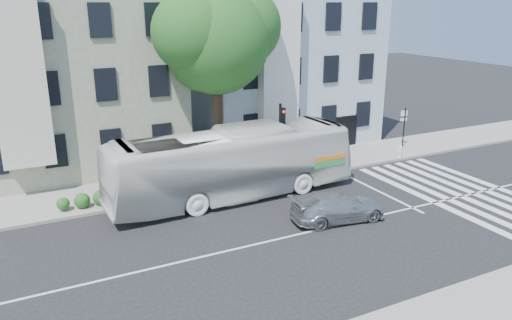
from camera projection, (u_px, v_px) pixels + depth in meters
ground at (297, 235)px, 21.21m from camera, size 120.00×120.00×0.00m
sidewalk_far at (223, 177)px, 28.00m from camera, size 80.00×4.00×0.15m
building_left at (65, 73)px, 29.32m from camera, size 12.00×10.00×11.00m
building_right at (273, 61)px, 35.32m from camera, size 12.00×10.00×11.00m
street_tree at (215, 34)px, 26.31m from camera, size 7.30×5.90×11.10m
bus at (232, 164)px, 24.82m from camera, size 3.34×12.81×3.55m
sedan at (338, 207)px, 22.47m from camera, size 2.35×4.57×1.27m
hedge at (153, 189)px, 25.00m from camera, size 8.51×0.95×0.70m
traffic_signal at (281, 133)px, 26.50m from camera, size 0.43×0.54×4.37m
fire_hydrant at (400, 151)px, 31.28m from camera, size 0.44×0.27×0.78m
far_sign_pole at (404, 122)px, 33.12m from camera, size 0.48×0.19×2.66m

